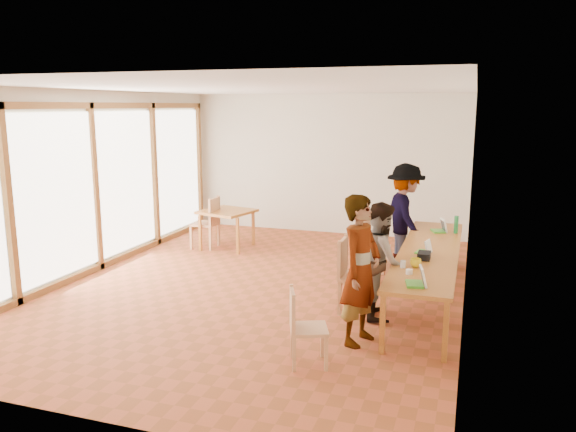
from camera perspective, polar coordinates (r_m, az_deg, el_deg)
name	(u,v)px	position (r m, az deg, el deg)	size (l,w,h in m)	color
ground	(261,286)	(8.77, -2.76, -7.11)	(8.00, 8.00, 0.00)	#A84A28
wall_back	(327,164)	(12.21, 3.96, 5.26)	(6.00, 0.10, 3.00)	beige
wall_front	(87,258)	(4.98, -19.72, -4.02)	(6.00, 0.10, 3.00)	beige
wall_right	(470,201)	(7.87, 17.99, 1.48)	(0.10, 8.00, 3.00)	beige
window_wall	(94,182)	(9.88, -19.11, 3.28)	(0.10, 8.00, 3.00)	white
ceiling	(259,86)	(8.34, -2.96, 13.01)	(6.00, 8.00, 0.04)	white
communal_table	(429,253)	(8.16, 14.15, -3.71)	(0.80, 4.00, 0.75)	#AF7327
side_table	(227,214)	(10.97, -6.22, 0.17)	(0.90, 0.90, 0.75)	#AF7327
chair_near	(301,319)	(6.07, 1.28, -10.43)	(0.51, 0.51, 0.45)	tan
chair_mid	(350,267)	(7.60, 6.32, -5.18)	(0.48, 0.48, 0.54)	tan
chair_far	(370,250)	(8.77, 8.28, -3.40)	(0.50, 0.50, 0.49)	tan
chair_empty	(371,240)	(9.56, 8.44, -2.38)	(0.45, 0.45, 0.46)	tan
chair_spare	(210,217)	(11.00, -7.97, -0.12)	(0.49, 0.49, 0.54)	tan
person_near	(361,270)	(6.56, 7.40, -5.47)	(0.64, 0.42, 1.76)	gray
person_mid	(381,260)	(7.45, 9.43, -4.44)	(0.74, 0.58, 1.53)	gray
person_far	(405,216)	(9.81, 11.80, 0.03)	(1.16, 0.66, 1.79)	gray
laptop_near	(419,280)	(6.54, 13.13, -6.37)	(0.27, 0.30, 0.22)	green
laptop_mid	(425,249)	(7.96, 13.78, -3.32)	(0.23, 0.25, 0.19)	green
laptop_far	(441,228)	(9.35, 15.26, -1.21)	(0.29, 0.30, 0.21)	green
yellow_mug	(416,263)	(7.26, 12.84, -4.66)	(0.14, 0.14, 0.11)	yellow
green_bottle	(456,225)	(9.30, 16.71, -0.85)	(0.07, 0.07, 0.28)	#1B7B38
clear_glass	(403,264)	(7.20, 11.60, -4.82)	(0.07, 0.07, 0.09)	silver
condiment_cup	(409,272)	(6.95, 12.22, -5.56)	(0.08, 0.08, 0.06)	white
pink_phone	(426,260)	(7.62, 13.81, -4.32)	(0.05, 0.10, 0.01)	#C33348
black_pouch	(424,256)	(7.66, 13.65, -3.93)	(0.16, 0.26, 0.09)	black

